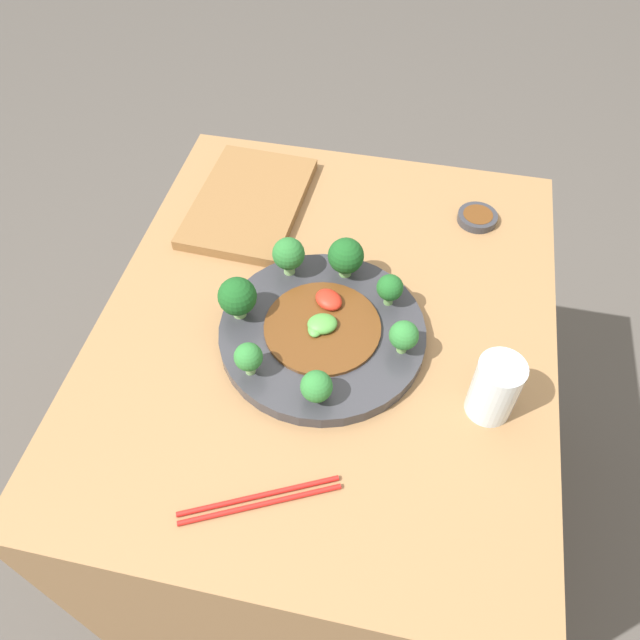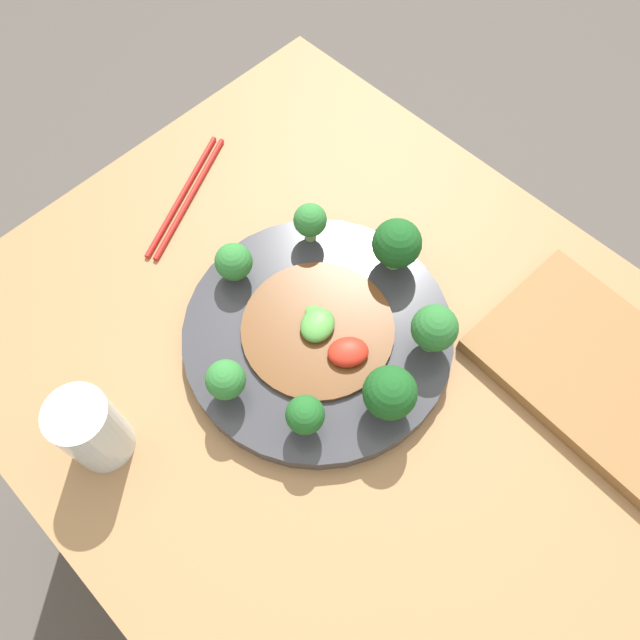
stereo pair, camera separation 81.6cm
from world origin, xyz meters
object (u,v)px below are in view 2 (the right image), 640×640
Objects in this scene: broccoli_northwest at (310,221)px; drinking_glass at (91,430)px; stirfry_center at (323,329)px; plate at (320,332)px; broccoli_south at (226,380)px; broccoli_north at (397,244)px; broccoli_southeast at (305,415)px; broccoli_northeast at (434,329)px; broccoli_west at (234,262)px; chopsticks at (186,196)px; cutting_board at (605,376)px; broccoli_east at (390,393)px.

drinking_glass is at bearing -85.96° from broccoli_northwest.
plate is at bearing 171.67° from stirfry_center.
plate is 0.14m from broccoli_south.
broccoli_northwest is 0.55× the size of drinking_glass.
broccoli_north is 0.40× the size of stirfry_center.
broccoli_northeast is at bearing 79.32° from broccoli_southeast.
stirfry_center is (0.13, 0.02, -0.02)m from broccoli_west.
broccoli_north is 0.70× the size of drinking_glass.
broccoli_northwest reaches higher than broccoli_southeast.
cutting_board is at bearing 17.30° from chopsticks.
broccoli_southeast is (0.07, -0.22, -0.01)m from broccoli_north.
broccoli_north is at bearing 50.20° from broccoli_west.
broccoli_northeast is 0.39m from chopsticks.
cutting_board is (0.35, 0.45, -0.04)m from drinking_glass.
broccoli_west reaches higher than chopsticks.
broccoli_northeast is 0.66× the size of drinking_glass.
broccoli_north is 0.30m from chopsticks.
broccoli_southeast reaches higher than broccoli_west.
plate is 1.77× the size of stirfry_center.
chopsticks is at bearing -172.18° from broccoli_northeast.
broccoli_northeast reaches higher than broccoli_west.
broccoli_east is 0.40m from chopsticks.
broccoli_northwest is 1.07× the size of broccoli_west.
broccoli_southeast is 0.54× the size of drinking_glass.
broccoli_east is at bearing 0.99° from broccoli_west.
broccoli_east is 1.32× the size of broccoli_west.
broccoli_northeast reaches higher than stirfry_center.
drinking_glass reaches higher than broccoli_northeast.
broccoli_south is at bearing -96.73° from plate.
cutting_board is (0.55, 0.17, 0.01)m from chopsticks.
broccoli_east is at bearing -5.48° from chopsticks.
stirfry_center is at bearing 8.95° from broccoli_west.
cutting_board is at bearing 28.36° from broccoli_west.
broccoli_south reaches higher than plate.
broccoli_south is 1.08× the size of broccoli_west.
chopsticks is 0.57m from cutting_board.
broccoli_east is at bearing -8.04° from plate.
broccoli_west is 0.17m from chopsticks.
broccoli_south is at bearing -44.51° from broccoli_west.
broccoli_southeast is 0.09m from broccoli_south.
plate is 4.39× the size of broccoli_north.
broccoli_southeast is 1.05× the size of broccoli_west.
plate is 0.02m from stirfry_center.
broccoli_northwest reaches higher than cutting_board.
broccoli_southeast is (0.07, -0.09, 0.05)m from plate.
broccoli_southeast is 0.22m from drinking_glass.
broccoli_east is 1.25× the size of broccoli_southeast.
broccoli_east is 1.22× the size of broccoli_south.
broccoli_south is 0.13m from stirfry_center.
broccoli_south is at bearing -29.58° from chopsticks.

